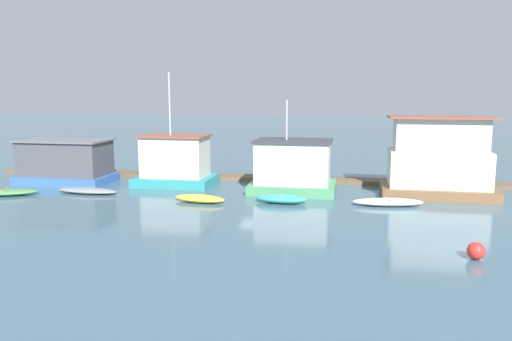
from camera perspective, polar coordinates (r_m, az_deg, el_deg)
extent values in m
plane|color=#426070|center=(33.77, 0.32, -2.09)|extent=(200.00, 200.00, 0.00)
cube|color=brown|center=(36.97, 1.26, -0.88)|extent=(42.40, 1.70, 0.30)
cube|color=#3866B7|center=(38.50, -20.84, -0.87)|extent=(6.50, 3.70, 0.58)
cube|color=#4C4C51|center=(38.28, -20.96, 1.34)|extent=(5.96, 3.16, 2.41)
cube|color=slate|center=(38.15, -21.07, 3.22)|extent=(6.26, 3.46, 0.12)
cube|color=teal|center=(35.63, -9.14, -1.12)|extent=(5.36, 3.82, 0.61)
cube|color=beige|center=(35.37, -9.21, 1.58)|extent=(4.30, 2.75, 2.78)
cube|color=brown|center=(35.22, -9.27, 3.92)|extent=(4.60, 3.05, 0.12)
cylinder|color=#B2B2B7|center=(35.21, -9.86, 7.53)|extent=(0.12, 0.12, 4.33)
cube|color=#4C9360|center=(32.83, 4.24, -1.88)|extent=(5.50, 4.17, 0.62)
cube|color=silver|center=(32.56, 4.28, 0.96)|extent=(4.66, 3.33, 2.67)
cube|color=#38383D|center=(32.39, 4.31, 3.41)|extent=(4.96, 3.63, 0.12)
cylinder|color=#B2B2B7|center=(32.35, 3.53, 5.81)|extent=(0.12, 0.12, 2.58)
cube|color=brown|center=(33.35, 19.94, -2.22)|extent=(6.81, 3.92, 0.63)
cube|color=silver|center=(33.11, 20.07, 0.23)|extent=(5.93, 3.03, 2.25)
cube|color=silver|center=(32.87, 20.27, 3.89)|extent=(5.40, 2.50, 2.00)
cube|color=brown|center=(32.81, 20.37, 5.74)|extent=(6.23, 3.33, 0.12)
ellipsoid|color=#47844C|center=(35.33, -26.73, -2.22)|extent=(4.26, 2.70, 0.41)
cube|color=#997F60|center=(35.30, -26.75, -1.99)|extent=(0.56, 1.18, 0.08)
ellipsoid|color=gray|center=(33.97, -18.73, -2.19)|extent=(4.24, 1.49, 0.36)
cube|color=#997F60|center=(33.95, -18.74, -1.98)|extent=(0.22, 1.04, 0.08)
ellipsoid|color=yellow|center=(29.79, -6.46, -3.20)|extent=(3.29, 1.58, 0.45)
cube|color=#997F60|center=(29.76, -6.47, -2.91)|extent=(0.29, 0.99, 0.08)
ellipsoid|color=teal|center=(29.43, 2.91, -3.24)|extent=(3.12, 1.38, 0.52)
cube|color=#997F60|center=(29.39, 2.91, -2.90)|extent=(0.21, 1.06, 0.08)
ellipsoid|color=white|center=(29.74, 14.84, -3.50)|extent=(4.16, 1.78, 0.42)
cube|color=#997F60|center=(29.70, 14.85, -3.22)|extent=(0.30, 1.07, 0.08)
sphere|color=red|center=(21.49, 23.85, -8.39)|extent=(0.69, 0.69, 0.69)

